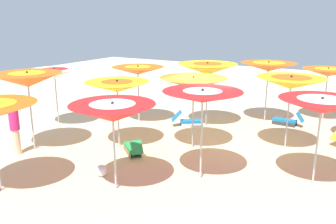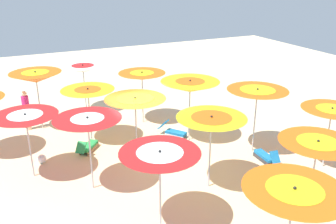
{
  "view_description": "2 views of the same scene",
  "coord_description": "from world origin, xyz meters",
  "px_view_note": "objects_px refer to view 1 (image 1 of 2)",
  "views": [
    {
      "loc": [
        -4.45,
        9.93,
        4.13
      ],
      "look_at": [
        0.78,
        1.0,
        1.34
      ],
      "focal_mm": 37.15,
      "sensor_mm": 36.0,
      "label": 1
    },
    {
      "loc": [
        -11.0,
        4.27,
        6.48
      ],
      "look_at": [
        0.49,
        -1.12,
        1.56
      ],
      "focal_mm": 39.53,
      "sensor_mm": 36.0,
      "label": 2
    }
  ],
  "objects_px": {
    "lounger_4": "(133,148)",
    "beachgoer_0": "(15,126)",
    "beach_umbrella_8": "(117,87)",
    "lounger_1": "(189,121)",
    "beach_umbrella_3": "(138,71)",
    "beach_umbrella_6": "(291,83)",
    "beach_ball": "(101,171)",
    "beach_umbrella_9": "(28,80)",
    "beach_umbrella_0": "(328,72)",
    "beach_umbrella_2": "(207,69)",
    "beach_umbrella_11": "(322,106)",
    "beach_umbrella_13": "(113,112)",
    "beach_umbrella_12": "(202,97)",
    "beach_umbrella_1": "(268,67)",
    "lounger_2": "(287,120)",
    "beach_umbrella_7": "(194,83)",
    "beach_umbrella_4": "(54,73)"
  },
  "relations": [
    {
      "from": "lounger_4",
      "to": "beachgoer_0",
      "type": "height_order",
      "value": "beachgoer_0"
    },
    {
      "from": "beach_umbrella_8",
      "to": "lounger_1",
      "type": "xyz_separation_m",
      "value": [
        -0.96,
        -3.19,
        -1.81
      ]
    },
    {
      "from": "beach_umbrella_3",
      "to": "beach_umbrella_6",
      "type": "bearing_deg",
      "value": 179.21
    },
    {
      "from": "beach_ball",
      "to": "lounger_1",
      "type": "bearing_deg",
      "value": -89.52
    },
    {
      "from": "beach_umbrella_3",
      "to": "beach_umbrella_9",
      "type": "height_order",
      "value": "beach_umbrella_9"
    },
    {
      "from": "beach_umbrella_0",
      "to": "lounger_1",
      "type": "bearing_deg",
      "value": 39.33
    },
    {
      "from": "beach_umbrella_6",
      "to": "beach_umbrella_9",
      "type": "relative_size",
      "value": 0.95
    },
    {
      "from": "beach_umbrella_2",
      "to": "lounger_4",
      "type": "height_order",
      "value": "beach_umbrella_2"
    },
    {
      "from": "beach_umbrella_11",
      "to": "beach_umbrella_13",
      "type": "height_order",
      "value": "beach_umbrella_11"
    },
    {
      "from": "beach_umbrella_12",
      "to": "beachgoer_0",
      "type": "xyz_separation_m",
      "value": [
        5.71,
        1.35,
        -1.33
      ]
    },
    {
      "from": "beach_umbrella_1",
      "to": "lounger_2",
      "type": "relative_size",
      "value": 2.07
    },
    {
      "from": "beach_umbrella_13",
      "to": "beach_ball",
      "type": "xyz_separation_m",
      "value": [
        0.79,
        -0.37,
        -1.82
      ]
    },
    {
      "from": "beach_umbrella_2",
      "to": "beachgoer_0",
      "type": "xyz_separation_m",
      "value": [
        3.86,
        5.78,
        -1.35
      ]
    },
    {
      "from": "beach_umbrella_9",
      "to": "lounger_1",
      "type": "bearing_deg",
      "value": -123.53
    },
    {
      "from": "lounger_4",
      "to": "beach_umbrella_7",
      "type": "bearing_deg",
      "value": -91.89
    },
    {
      "from": "beach_umbrella_1",
      "to": "beach_ball",
      "type": "distance_m",
      "value": 8.07
    },
    {
      "from": "lounger_1",
      "to": "lounger_4",
      "type": "xyz_separation_m",
      "value": [
        0.14,
        3.54,
        -0.01
      ]
    },
    {
      "from": "beach_umbrella_7",
      "to": "lounger_4",
      "type": "xyz_separation_m",
      "value": [
        1.34,
        1.48,
        -1.96
      ]
    },
    {
      "from": "beach_umbrella_1",
      "to": "lounger_1",
      "type": "bearing_deg",
      "value": 41.74
    },
    {
      "from": "beach_umbrella_0",
      "to": "beachgoer_0",
      "type": "height_order",
      "value": "beach_umbrella_0"
    },
    {
      "from": "beach_umbrella_7",
      "to": "beach_umbrella_12",
      "type": "bearing_deg",
      "value": 121.91
    },
    {
      "from": "lounger_1",
      "to": "beach_umbrella_0",
      "type": "bearing_deg",
      "value": 3.37
    },
    {
      "from": "beach_umbrella_3",
      "to": "beach_ball",
      "type": "bearing_deg",
      "value": 113.58
    },
    {
      "from": "beach_umbrella_11",
      "to": "beachgoer_0",
      "type": "xyz_separation_m",
      "value": [
        8.36,
        2.51,
        -1.17
      ]
    },
    {
      "from": "beach_umbrella_4",
      "to": "beachgoer_0",
      "type": "xyz_separation_m",
      "value": [
        -1.2,
        2.8,
        -1.2
      ]
    },
    {
      "from": "beach_umbrella_4",
      "to": "lounger_1",
      "type": "relative_size",
      "value": 1.92
    },
    {
      "from": "beach_umbrella_13",
      "to": "beachgoer_0",
      "type": "xyz_separation_m",
      "value": [
        4.14,
        -0.26,
        -1.08
      ]
    },
    {
      "from": "beach_umbrella_13",
      "to": "beachgoer_0",
      "type": "relative_size",
      "value": 1.31
    },
    {
      "from": "beach_umbrella_8",
      "to": "beach_umbrella_0",
      "type": "bearing_deg",
      "value": -128.42
    },
    {
      "from": "beach_umbrella_2",
      "to": "lounger_2",
      "type": "height_order",
      "value": "beach_umbrella_2"
    },
    {
      "from": "beach_umbrella_9",
      "to": "lounger_2",
      "type": "bearing_deg",
      "value": -133.52
    },
    {
      "from": "beach_umbrella_11",
      "to": "lounger_2",
      "type": "distance_m",
      "value": 5.53
    },
    {
      "from": "beach_umbrella_1",
      "to": "beach_umbrella_6",
      "type": "xyz_separation_m",
      "value": [
        -1.44,
        2.81,
        -0.08
      ]
    },
    {
      "from": "beach_umbrella_1",
      "to": "beach_umbrella_11",
      "type": "xyz_separation_m",
      "value": [
        -2.62,
        5.01,
        -0.19
      ]
    },
    {
      "from": "beach_umbrella_3",
      "to": "lounger_1",
      "type": "bearing_deg",
      "value": -164.37
    },
    {
      "from": "beach_umbrella_13",
      "to": "beach_umbrella_9",
      "type": "bearing_deg",
      "value": -11.4
    },
    {
      "from": "beach_umbrella_2",
      "to": "beach_umbrella_6",
      "type": "relative_size",
      "value": 1.04
    },
    {
      "from": "beach_umbrella_2",
      "to": "beach_umbrella_7",
      "type": "relative_size",
      "value": 1.06
    },
    {
      "from": "beach_umbrella_1",
      "to": "lounger_1",
      "type": "height_order",
      "value": "beach_umbrella_1"
    },
    {
      "from": "beach_umbrella_12",
      "to": "beach_umbrella_13",
      "type": "bearing_deg",
      "value": 45.74
    },
    {
      "from": "beach_umbrella_4",
      "to": "beach_umbrella_6",
      "type": "distance_m",
      "value": 8.6
    },
    {
      "from": "beach_ball",
      "to": "beach_umbrella_0",
      "type": "bearing_deg",
      "value": -116.44
    },
    {
      "from": "lounger_1",
      "to": "lounger_4",
      "type": "bearing_deg",
      "value": -128.3
    },
    {
      "from": "beach_umbrella_8",
      "to": "lounger_1",
      "type": "relative_size",
      "value": 1.86
    },
    {
      "from": "beach_umbrella_1",
      "to": "beach_umbrella_13",
      "type": "xyz_separation_m",
      "value": [
        1.6,
        7.78,
        -0.29
      ]
    },
    {
      "from": "beach_umbrella_12",
      "to": "lounger_1",
      "type": "relative_size",
      "value": 2.02
    },
    {
      "from": "beach_umbrella_7",
      "to": "beach_umbrella_8",
      "type": "bearing_deg",
      "value": 27.66
    },
    {
      "from": "lounger_4",
      "to": "beach_umbrella_8",
      "type": "bearing_deg",
      "value": 16.82
    },
    {
      "from": "beachgoer_0",
      "to": "beach_umbrella_0",
      "type": "bearing_deg",
      "value": 2.13
    },
    {
      "from": "beach_umbrella_9",
      "to": "lounger_1",
      "type": "distance_m",
      "value": 6.13
    }
  ]
}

